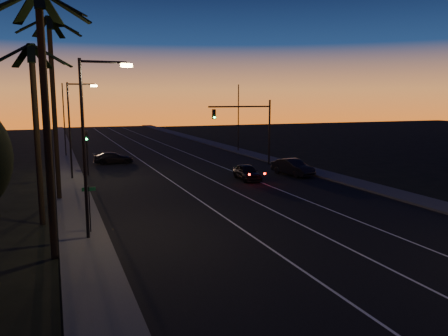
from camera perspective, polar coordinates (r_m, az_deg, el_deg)
name	(u,v)px	position (r m, az deg, el deg)	size (l,w,h in m)	color
road	(221,188)	(35.23, -0.44, -2.58)	(20.00, 170.00, 0.01)	black
sidewalk_left	(74,198)	(33.00, -18.95, -3.74)	(2.40, 170.00, 0.16)	#393936
sidewalk_right	(337,178)	(40.53, 14.52, -1.24)	(2.40, 170.00, 0.16)	#393936
lane_stripe_left	(185,190)	(34.29, -5.13, -2.92)	(0.12, 160.00, 0.01)	silver
lane_stripe_mid	(226,187)	(35.41, 0.32, -2.51)	(0.12, 160.00, 0.01)	silver
lane_stripe_right	(265,184)	(36.82, 5.39, -2.10)	(0.12, 160.00, 0.01)	silver
palm_near	(45,99)	(20.23, -22.35, 8.32)	(4.25, 4.16, 11.53)	black
palm_mid	(35,114)	(26.25, -23.41, 6.47)	(4.25, 4.16, 10.03)	black
palm_far	(53,91)	(32.23, -21.44, 9.34)	(4.25, 4.16, 12.53)	black
streetlight_left_near	(90,135)	(22.36, -17.15, 4.10)	(2.55, 0.26, 9.00)	black
streetlight_left_far	(73,123)	(40.31, -19.12, 5.63)	(2.55, 0.26, 8.50)	black
street_sign	(89,204)	(23.90, -17.17, -4.52)	(0.70, 0.06, 2.60)	black
signal_mast	(250,121)	(46.56, 3.37, 6.15)	(7.10, 0.41, 7.00)	black
signal_post	(87,145)	(42.51, -17.49, 2.93)	(0.28, 0.37, 4.20)	black
far_pole_left	(64,120)	(57.30, -20.16, 5.87)	(0.14, 0.14, 9.00)	black
far_pole_right	(238,118)	(59.10, 1.89, 6.49)	(0.14, 0.14, 9.00)	black
lead_car	(247,172)	(38.58, 3.04, -0.54)	(1.91, 4.60, 1.37)	black
right_car	(293,167)	(41.33, 8.96, 0.11)	(2.43, 4.83, 1.52)	black
cross_car	(113,158)	(49.77, -14.25, 1.28)	(4.36, 1.86, 1.25)	black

